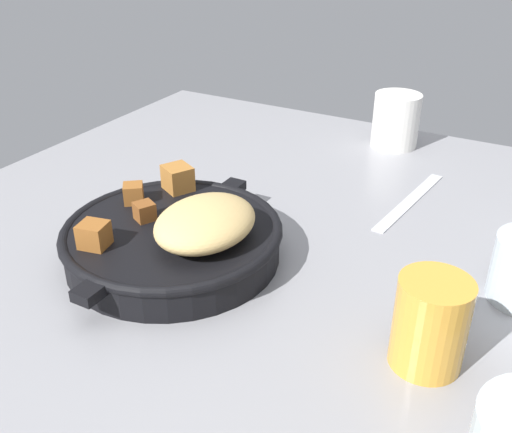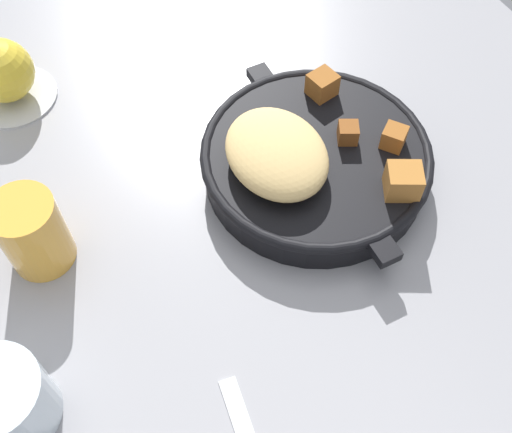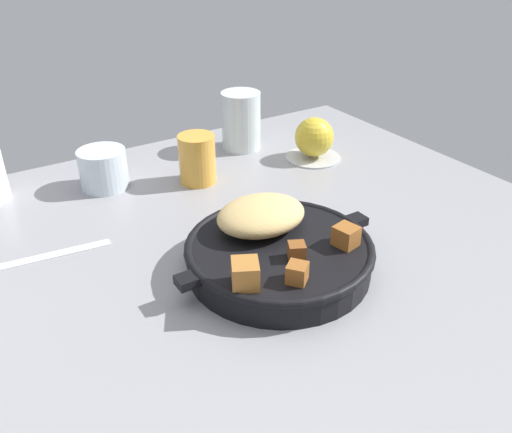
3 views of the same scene
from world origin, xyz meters
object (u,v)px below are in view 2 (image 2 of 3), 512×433
Objects in this scene: water_glass_short at (3,402)px; red_apple at (2,71)px; juice_glass_amber at (33,233)px; cast_iron_skillet at (312,159)px.

red_apple is at bearing -13.93° from water_glass_short.
cast_iron_skillet is at bearing -96.25° from juice_glass_amber.
juice_glass_amber is (-23.46, 2.71, -0.03)cm from red_apple.
red_apple is at bearing -6.58° from juice_glass_amber.
cast_iron_skillet is at bearing -135.22° from red_apple.
water_glass_short is 0.95× the size of juice_glass_amber.
cast_iron_skillet is 3.41× the size of juice_glass_amber.
water_glass_short is at bearing 155.21° from juice_glass_amber.
juice_glass_amber is (14.56, -6.72, 0.89)cm from water_glass_short.
water_glass_short is 16.06cm from juice_glass_amber.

